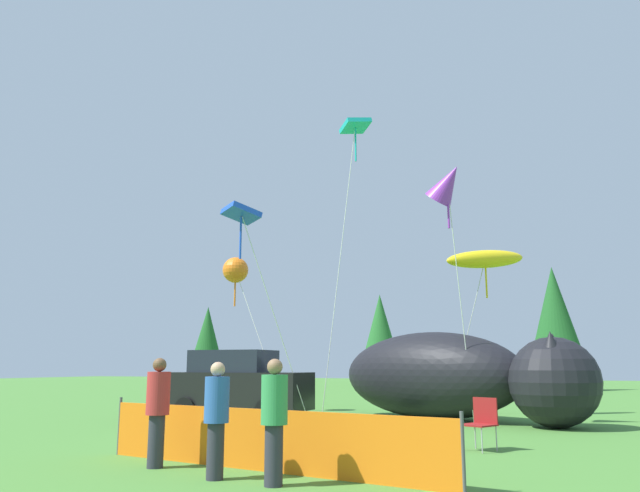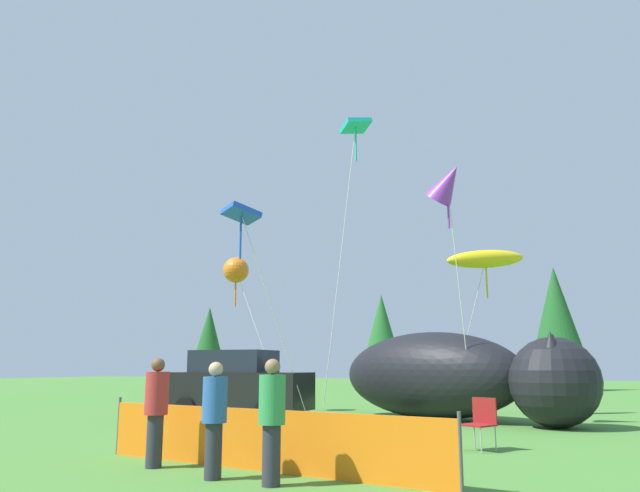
# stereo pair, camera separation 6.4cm
# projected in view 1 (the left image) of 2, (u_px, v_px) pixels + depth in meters

# --- Properties ---
(ground_plane) EXTENTS (120.00, 120.00, 0.00)m
(ground_plane) POSITION_uv_depth(u_px,v_px,m) (303.00, 440.00, 13.60)
(ground_plane) COLOR #477F33
(parked_car) EXTENTS (4.32, 2.06, 2.04)m
(parked_car) POSITION_uv_depth(u_px,v_px,m) (238.00, 385.00, 18.88)
(parked_car) COLOR black
(parked_car) RESTS_ON ground
(folding_chair) EXTENTS (0.75, 0.75, 0.98)m
(folding_chair) POSITION_uv_depth(u_px,v_px,m) (481.00, 420.00, 11.95)
(folding_chair) COLOR maroon
(folding_chair) RESTS_ON ground
(inflatable_cat) EXTENTS (8.16, 5.02, 2.59)m
(inflatable_cat) POSITION_uv_depth(u_px,v_px,m) (453.00, 379.00, 18.35)
(inflatable_cat) COLOR black
(inflatable_cat) RESTS_ON ground
(safety_fence) EXTENTS (6.50, 1.20, 1.02)m
(safety_fence) POSITION_uv_depth(u_px,v_px,m) (260.00, 440.00, 9.65)
(safety_fence) COLOR orange
(safety_fence) RESTS_ON ground
(spectator_in_white_shirt) EXTENTS (0.36, 0.36, 1.64)m
(spectator_in_white_shirt) POSITION_uv_depth(u_px,v_px,m) (216.00, 415.00, 8.99)
(spectator_in_white_shirt) COLOR #2D2D38
(spectator_in_white_shirt) RESTS_ON ground
(spectator_in_black_shirt) EXTENTS (0.37, 0.37, 1.69)m
(spectator_in_black_shirt) POSITION_uv_depth(u_px,v_px,m) (274.00, 416.00, 8.51)
(spectator_in_black_shirt) COLOR #2D2D38
(spectator_in_black_shirt) RESTS_ON ground
(spectator_in_blue_shirt) EXTENTS (0.37, 0.37, 1.71)m
(spectator_in_blue_shirt) POSITION_uv_depth(u_px,v_px,m) (158.00, 407.00, 10.01)
(spectator_in_blue_shirt) COLOR #2D2D38
(spectator_in_blue_shirt) RESTS_ON ground
(kite_purple_delta) EXTENTS (1.50, 1.53, 7.34)m
(kite_purple_delta) POSITION_uv_depth(u_px,v_px,m) (447.00, 184.00, 17.66)
(kite_purple_delta) COLOR silver
(kite_purple_delta) RESTS_ON ground
(kite_teal_diamond) EXTENTS (1.69, 1.27, 10.06)m
(kite_teal_diamond) POSITION_uv_depth(u_px,v_px,m) (355.00, 132.00, 21.84)
(kite_teal_diamond) COLOR silver
(kite_teal_diamond) RESTS_ON ground
(kite_blue_box) EXTENTS (1.96, 2.46, 6.03)m
(kite_blue_box) POSITION_uv_depth(u_px,v_px,m) (242.00, 217.00, 17.57)
(kite_blue_box) COLOR silver
(kite_blue_box) RESTS_ON ground
(kite_yellow_hero) EXTENTS (2.83, 2.20, 5.51)m
(kite_yellow_hero) POSITION_uv_depth(u_px,v_px,m) (485.00, 259.00, 20.77)
(kite_yellow_hero) COLOR silver
(kite_yellow_hero) RESTS_ON ground
(kite_orange_flower) EXTENTS (2.77, 0.97, 5.41)m
(kite_orange_flower) POSITION_uv_depth(u_px,v_px,m) (236.00, 270.00, 22.31)
(kite_orange_flower) COLOR silver
(kite_orange_flower) RESTS_ON ground
(horizon_tree_east) EXTENTS (2.78, 2.78, 6.64)m
(horizon_tree_east) POSITION_uv_depth(u_px,v_px,m) (207.00, 336.00, 54.41)
(horizon_tree_east) COLOR brown
(horizon_tree_east) RESTS_ON ground
(horizon_tree_west) EXTENTS (3.35, 3.35, 7.98)m
(horizon_tree_west) POSITION_uv_depth(u_px,v_px,m) (555.00, 313.00, 40.62)
(horizon_tree_west) COLOR brown
(horizon_tree_west) RESTS_ON ground
(horizon_tree_mid) EXTENTS (3.00, 3.00, 7.16)m
(horizon_tree_mid) POSITION_uv_depth(u_px,v_px,m) (380.00, 329.00, 49.41)
(horizon_tree_mid) COLOR brown
(horizon_tree_mid) RESTS_ON ground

